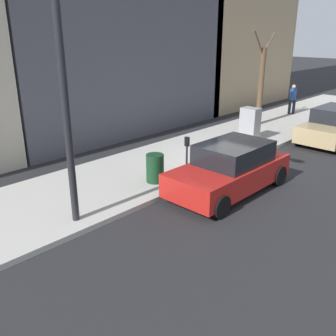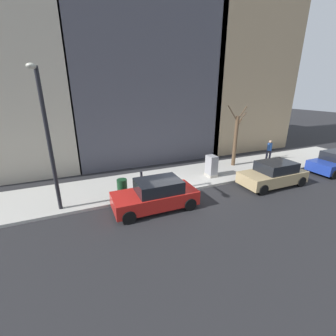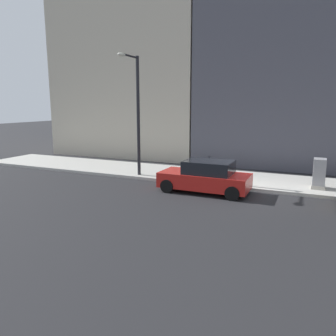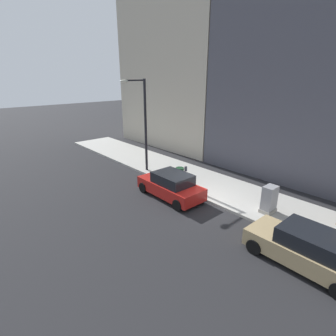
# 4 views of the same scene
# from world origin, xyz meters

# --- Properties ---
(ground_plane) EXTENTS (120.00, 120.00, 0.00)m
(ground_plane) POSITION_xyz_m (0.00, 0.00, 0.00)
(ground_plane) COLOR #232326
(sidewalk) EXTENTS (4.00, 36.00, 0.15)m
(sidewalk) POSITION_xyz_m (2.00, 0.00, 0.07)
(sidewalk) COLOR #B2AFA8
(sidewalk) RESTS_ON ground
(parked_car_tan) EXTENTS (1.96, 4.22, 1.52)m
(parked_car_tan) POSITION_xyz_m (-1.26, -6.07, 0.74)
(parked_car_tan) COLOR tan
(parked_car_tan) RESTS_ON ground
(parked_car_red) EXTENTS (1.95, 4.22, 1.52)m
(parked_car_red) POSITION_xyz_m (-1.05, 1.68, 0.74)
(parked_car_red) COLOR red
(parked_car_red) RESTS_ON ground
(parking_meter) EXTENTS (0.14, 0.10, 1.35)m
(parking_meter) POSITION_xyz_m (0.45, 1.96, 0.98)
(parking_meter) COLOR slate
(parking_meter) RESTS_ON sidewalk
(utility_box) EXTENTS (0.83, 0.61, 1.43)m
(utility_box) POSITION_xyz_m (1.30, -3.21, 0.85)
(utility_box) COLOR #A8A399
(utility_box) RESTS_ON sidewalk
(streetlamp) EXTENTS (1.97, 0.32, 6.50)m
(streetlamp) POSITION_xyz_m (0.28, 6.13, 4.02)
(streetlamp) COLOR black
(streetlamp) RESTS_ON sidewalk
(bare_tree) EXTENTS (0.89, 2.13, 4.56)m
(bare_tree) POSITION_xyz_m (2.62, -6.16, 2.23)
(bare_tree) COLOR brown
(bare_tree) RESTS_ON sidewalk
(trash_bin) EXTENTS (0.56, 0.56, 0.90)m
(trash_bin) POSITION_xyz_m (0.90, 2.95, 0.60)
(trash_bin) COLOR #14381E
(trash_bin) RESTS_ON sidewalk
(pedestrian_near_meter) EXTENTS (0.36, 0.36, 1.66)m
(pedestrian_near_meter) POSITION_xyz_m (2.53, -9.70, 1.09)
(pedestrian_near_meter) COLOR #1E1E2D
(pedestrian_near_meter) RESTS_ON sidewalk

